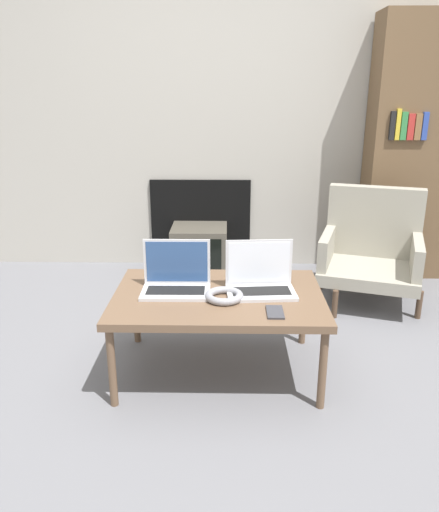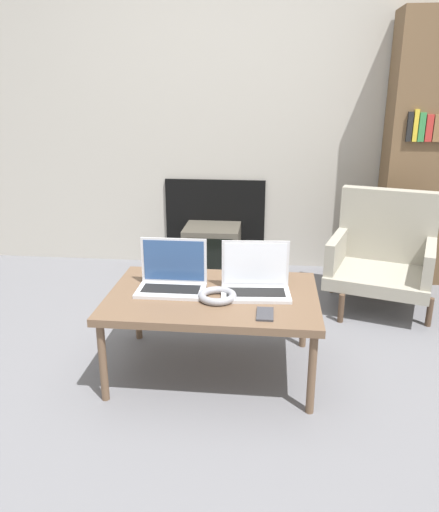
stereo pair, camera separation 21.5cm
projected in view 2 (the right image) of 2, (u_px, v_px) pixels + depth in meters
name	position (u px, v px, depth m)	size (l,w,h in m)	color
ground_plane	(205.00, 406.00, 2.23)	(14.00, 14.00, 0.00)	slate
wall_back	(238.00, 98.00, 3.68)	(7.00, 0.08, 2.60)	#ADA89E
table	(213.00, 300.00, 2.40)	(1.00, 0.68, 0.42)	brown
laptop_left	(172.00, 278.00, 2.42)	(0.33, 0.20, 0.24)	silver
laptop_right	(255.00, 281.00, 2.38)	(0.34, 0.23, 0.24)	silver
headphones	(217.00, 296.00, 2.32)	(0.18, 0.18, 0.04)	gray
phone	(265.00, 314.00, 2.16)	(0.07, 0.13, 0.01)	#333338
tv	(212.00, 249.00, 3.82)	(0.42, 0.38, 0.36)	#4C473D
armchair	(383.00, 251.00, 3.21)	(0.76, 0.73, 0.73)	gray
bookshelf	(435.00, 153.00, 3.47)	(0.67, 0.32, 1.85)	brown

